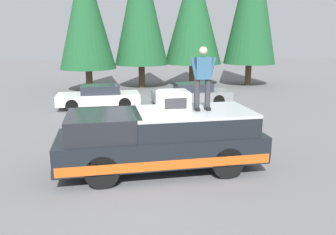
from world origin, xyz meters
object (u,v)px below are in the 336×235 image
(pickup_truck, at_px, (161,139))
(compressor_unit, at_px, (173,101))
(person_on_truck_bed, at_px, (203,77))
(parked_car_white, at_px, (99,97))
(parked_car_grey, at_px, (192,94))

(pickup_truck, relative_size, compressor_unit, 6.60)
(compressor_unit, bearing_deg, person_on_truck_bed, -93.63)
(person_on_truck_bed, relative_size, parked_car_white, 0.41)
(parked_car_grey, bearing_deg, pickup_truck, 159.91)
(parked_car_grey, height_order, parked_car_white, same)
(pickup_truck, height_order, person_on_truck_bed, person_on_truck_bed)
(parked_car_grey, relative_size, parked_car_white, 1.00)
(pickup_truck, bearing_deg, parked_car_white, 10.95)
(pickup_truck, xyz_separation_m, person_on_truck_bed, (-0.04, -1.13, 1.68))
(compressor_unit, relative_size, parked_car_white, 0.20)
(pickup_truck, bearing_deg, person_on_truck_bed, -91.87)
(compressor_unit, relative_size, parked_car_grey, 0.20)
(pickup_truck, height_order, parked_car_white, pickup_truck)
(pickup_truck, relative_size, parked_car_white, 1.35)
(pickup_truck, distance_m, parked_car_white, 8.90)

